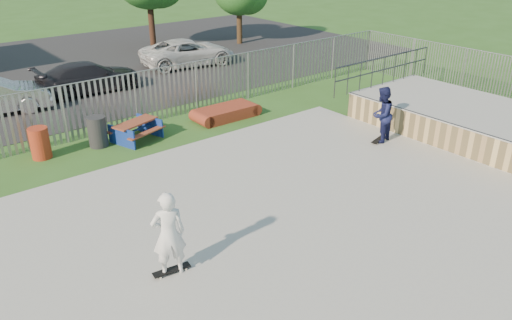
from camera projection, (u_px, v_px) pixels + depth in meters
ground at (276, 242)px, 11.65m from camera, size 120.00×120.00×0.00m
concrete_slab at (276, 239)px, 11.62m from camera, size 15.00×12.00×0.15m
quarter_pipe at (461, 119)px, 17.55m from camera, size 5.50×7.05×2.19m
fence at (202, 135)px, 15.05m from camera, size 26.04×16.02×2.00m
picnic_table at (136, 131)px, 17.16m from camera, size 1.90×1.72×0.67m
funbox at (226, 113)px, 19.20m from camera, size 2.25×1.14×0.45m
trash_bin_red at (40, 143)px, 15.74m from camera, size 0.61×0.61×1.01m
trash_bin_grey at (97, 132)px, 16.59m from camera, size 0.62×0.62×1.04m
parking_lot at (29, 74)px, 25.09m from camera, size 40.00×18.00×0.02m
car_dark at (89, 77)px, 22.11m from camera, size 4.60×1.89×1.33m
car_white at (188, 52)px, 26.42m from camera, size 5.27×3.02×1.38m
skateboard_a at (379, 140)px, 16.79m from camera, size 0.82×0.39×0.08m
skateboard_b at (172, 271)px, 10.37m from camera, size 0.82×0.31×0.08m
skater_navy at (381, 115)px, 16.41m from camera, size 1.06×0.92×1.88m
skater_white at (169, 234)px, 9.99m from camera, size 0.79×0.64×1.88m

